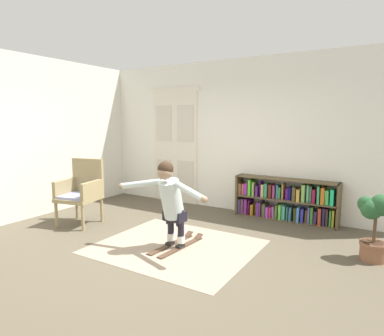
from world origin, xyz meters
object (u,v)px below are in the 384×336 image
Objects in this scene: potted_plant at (374,221)px; person_skier at (170,198)px; skis_pair at (177,244)px; wicker_chair at (81,190)px; bookshelf at (284,201)px.

potted_plant is 0.58× the size of person_skier.
skis_pair is (-2.36, -0.89, -0.49)m from potted_plant.
wicker_chair is 1.98m from person_skier.
bookshelf is 2.10× the size of potted_plant.
person_skier is at bearing -94.46° from skis_pair.
bookshelf is 1.63× the size of wicker_chair.
skis_pair is at bearing -1.06° from wicker_chair.
wicker_chair is at bearing 178.94° from skis_pair.
skis_pair is at bearing -114.63° from bookshelf.
person_skier is at bearing -113.40° from bookshelf.
bookshelf is 2.39m from person_skier.
person_skier reaches higher than wicker_chair.
bookshelf is 2.24m from skis_pair.
bookshelf is at bearing 66.60° from person_skier.
skis_pair is at bearing 85.54° from person_skier.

